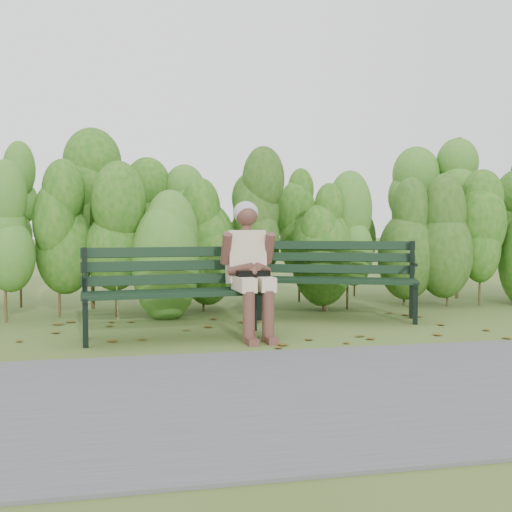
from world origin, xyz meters
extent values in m
plane|color=#475822|center=(0.00, 0.00, 0.00)|extent=(80.00, 80.00, 0.00)
cube|color=#474749|center=(0.00, -2.20, 0.01)|extent=(60.00, 2.50, 0.01)
cylinder|color=#47381E|center=(-2.14, 1.30, 0.40)|extent=(0.03, 0.03, 0.80)
ellipsoid|color=#1C5710|center=(-2.14, 1.30, 1.04)|extent=(0.64, 0.64, 1.44)
cylinder|color=#47381E|center=(-1.53, 1.30, 0.40)|extent=(0.03, 0.03, 0.80)
ellipsoid|color=#1C5710|center=(-1.53, 1.30, 1.04)|extent=(0.64, 0.64, 1.44)
cylinder|color=#47381E|center=(-0.92, 1.30, 0.40)|extent=(0.03, 0.03, 0.80)
ellipsoid|color=#1C5710|center=(-0.92, 1.30, 1.04)|extent=(0.64, 0.64, 1.44)
cylinder|color=#47381E|center=(-0.31, 1.30, 0.40)|extent=(0.03, 0.03, 0.80)
ellipsoid|color=#1C5710|center=(-0.31, 1.30, 1.04)|extent=(0.64, 0.64, 1.44)
cylinder|color=#47381E|center=(0.31, 1.30, 0.40)|extent=(0.03, 0.03, 0.80)
ellipsoid|color=#1C5710|center=(0.31, 1.30, 1.04)|extent=(0.64, 0.64, 1.44)
cylinder|color=#47381E|center=(0.92, 1.30, 0.40)|extent=(0.03, 0.03, 0.80)
ellipsoid|color=#1C5710|center=(0.92, 1.30, 1.04)|extent=(0.64, 0.64, 1.44)
cylinder|color=#47381E|center=(1.53, 1.30, 0.40)|extent=(0.03, 0.03, 0.80)
ellipsoid|color=#1C5710|center=(1.53, 1.30, 1.04)|extent=(0.64, 0.64, 1.44)
cylinder|color=#47381E|center=(2.14, 1.30, 0.40)|extent=(0.03, 0.03, 0.80)
ellipsoid|color=#1C5710|center=(2.14, 1.30, 1.04)|extent=(0.64, 0.64, 1.44)
cylinder|color=#47381E|center=(2.75, 1.30, 0.40)|extent=(0.03, 0.03, 0.80)
ellipsoid|color=#1C5710|center=(2.75, 1.30, 1.04)|extent=(0.64, 0.64, 1.44)
cylinder|color=#47381E|center=(3.36, 1.30, 0.40)|extent=(0.03, 0.03, 0.80)
ellipsoid|color=#1C5710|center=(3.36, 1.30, 1.04)|extent=(0.64, 0.64, 1.44)
cylinder|color=#47381E|center=(-2.69, 2.30, 0.55)|extent=(0.04, 0.04, 1.10)
ellipsoid|color=#244912|center=(-2.69, 2.30, 1.43)|extent=(0.70, 0.70, 1.98)
cylinder|color=#47381E|center=(-1.92, 2.30, 0.55)|extent=(0.04, 0.04, 1.10)
ellipsoid|color=#244912|center=(-1.92, 2.30, 1.43)|extent=(0.70, 0.70, 1.98)
cylinder|color=#47381E|center=(-1.15, 2.30, 0.55)|extent=(0.04, 0.04, 1.10)
ellipsoid|color=#244912|center=(-1.15, 2.30, 1.43)|extent=(0.70, 0.70, 1.98)
cylinder|color=#47381E|center=(-0.38, 2.30, 0.55)|extent=(0.04, 0.04, 1.10)
ellipsoid|color=#244912|center=(-0.38, 2.30, 1.43)|extent=(0.70, 0.70, 1.98)
cylinder|color=#47381E|center=(0.38, 2.30, 0.55)|extent=(0.04, 0.04, 1.10)
ellipsoid|color=#244912|center=(0.38, 2.30, 1.43)|extent=(0.70, 0.70, 1.98)
cylinder|color=#47381E|center=(1.15, 2.30, 0.55)|extent=(0.04, 0.04, 1.10)
ellipsoid|color=#244912|center=(1.15, 2.30, 1.43)|extent=(0.70, 0.70, 1.98)
cylinder|color=#47381E|center=(1.92, 2.30, 0.55)|extent=(0.04, 0.04, 1.10)
ellipsoid|color=#244912|center=(1.92, 2.30, 1.43)|extent=(0.70, 0.70, 1.98)
cylinder|color=#47381E|center=(2.69, 2.30, 0.55)|extent=(0.04, 0.04, 1.10)
ellipsoid|color=#244912|center=(2.69, 2.30, 1.43)|extent=(0.70, 0.70, 1.98)
cylinder|color=#47381E|center=(3.46, 2.30, 0.55)|extent=(0.04, 0.04, 1.10)
ellipsoid|color=#244912|center=(3.46, 2.30, 1.43)|extent=(0.70, 0.70, 1.98)
cylinder|color=#47381E|center=(4.22, 2.30, 0.55)|extent=(0.04, 0.04, 1.10)
ellipsoid|color=#244912|center=(4.22, 2.30, 1.43)|extent=(0.70, 0.70, 1.98)
cube|color=#5A4012|center=(-0.86, -0.81, 0.00)|extent=(0.09, 0.10, 0.01)
cube|color=#5A4012|center=(2.47, -0.09, 0.00)|extent=(0.11, 0.11, 0.01)
cube|color=#5A4012|center=(-2.33, 0.03, 0.00)|extent=(0.11, 0.11, 0.01)
cube|color=#5A4012|center=(-2.31, -0.34, 0.00)|extent=(0.11, 0.11, 0.01)
cube|color=#5A4012|center=(0.86, -0.33, 0.00)|extent=(0.07, 0.09, 0.01)
cube|color=#5A4012|center=(-0.17, 0.38, 0.00)|extent=(0.11, 0.11, 0.01)
cube|color=#5A4012|center=(0.50, 0.36, 0.00)|extent=(0.09, 0.10, 0.01)
cube|color=#5A4012|center=(0.38, 0.13, 0.00)|extent=(0.11, 0.10, 0.01)
cube|color=#5A4012|center=(-1.99, 0.53, 0.00)|extent=(0.11, 0.11, 0.01)
cube|color=#5A4012|center=(-1.97, -0.16, 0.00)|extent=(0.11, 0.11, 0.01)
cube|color=#5A4012|center=(-1.91, -1.03, 0.00)|extent=(0.08, 0.10, 0.01)
cube|color=#5A4012|center=(1.20, 0.53, 0.00)|extent=(0.09, 0.08, 0.01)
cube|color=#5A4012|center=(-2.09, -0.63, 0.00)|extent=(0.08, 0.10, 0.01)
cube|color=#5A4012|center=(-0.72, 0.65, 0.00)|extent=(0.11, 0.11, 0.01)
cube|color=#5A4012|center=(2.09, -0.26, 0.00)|extent=(0.08, 0.10, 0.01)
cube|color=#5A4012|center=(1.79, 0.94, 0.00)|extent=(0.11, 0.10, 0.01)
cube|color=#5A4012|center=(-1.56, -0.99, 0.00)|extent=(0.11, 0.10, 0.01)
cube|color=#5A4012|center=(-0.40, 0.31, 0.00)|extent=(0.09, 0.10, 0.01)
cube|color=#5A4012|center=(0.70, 0.84, 0.00)|extent=(0.11, 0.11, 0.01)
cube|color=#5A4012|center=(2.03, 0.28, 0.00)|extent=(0.10, 0.11, 0.01)
cube|color=#5A4012|center=(-2.25, 0.07, 0.00)|extent=(0.11, 0.09, 0.01)
cube|color=#5A4012|center=(-0.40, 0.01, 0.00)|extent=(0.09, 0.11, 0.01)
cube|color=#5A4012|center=(1.95, 0.76, 0.00)|extent=(0.09, 0.10, 0.01)
cube|color=#5A4012|center=(0.87, 0.14, 0.00)|extent=(0.08, 0.10, 0.01)
cube|color=#5A4012|center=(0.99, 0.81, 0.00)|extent=(0.09, 0.07, 0.01)
cube|color=#5A4012|center=(-0.75, -0.38, 0.00)|extent=(0.11, 0.11, 0.01)
cube|color=#5A4012|center=(-2.40, 0.81, 0.00)|extent=(0.11, 0.11, 0.01)
cube|color=#5A4012|center=(1.12, -0.08, 0.00)|extent=(0.09, 0.11, 0.01)
cube|color=#5A4012|center=(-1.07, 0.34, 0.00)|extent=(0.09, 0.11, 0.01)
cube|color=#5A4012|center=(1.11, -1.02, 0.00)|extent=(0.11, 0.11, 0.01)
cube|color=black|center=(-0.86, -0.35, 0.43)|extent=(1.74, 0.25, 0.04)
cube|color=black|center=(-0.87, -0.23, 0.43)|extent=(1.74, 0.25, 0.04)
cube|color=black|center=(-0.88, -0.11, 0.43)|extent=(1.74, 0.25, 0.04)
cube|color=black|center=(-0.89, 0.01, 0.43)|extent=(1.74, 0.25, 0.04)
cube|color=black|center=(-0.90, 0.10, 0.54)|extent=(1.74, 0.19, 0.10)
cube|color=black|center=(-0.90, 0.11, 0.68)|extent=(1.74, 0.19, 0.10)
cube|color=black|center=(-0.90, 0.13, 0.81)|extent=(1.74, 0.19, 0.10)
cube|color=black|center=(-1.69, -0.43, 0.22)|extent=(0.05, 0.05, 0.43)
cube|color=black|center=(-1.72, -0.02, 0.43)|extent=(0.05, 0.05, 0.87)
cube|color=black|center=(-1.70, -0.24, 0.41)|extent=(0.09, 0.48, 0.04)
cylinder|color=black|center=(-1.70, -0.28, 0.63)|extent=(0.06, 0.36, 0.03)
cube|color=black|center=(-0.03, -0.30, 0.22)|extent=(0.05, 0.05, 0.43)
cube|color=black|center=(-0.07, 0.12, 0.43)|extent=(0.05, 0.05, 0.87)
cube|color=black|center=(-0.05, -0.10, 0.41)|extent=(0.09, 0.48, 0.04)
cylinder|color=black|center=(-0.05, -0.15, 0.63)|extent=(0.06, 0.36, 0.03)
cube|color=black|center=(0.92, 0.45, 0.45)|extent=(1.71, 0.74, 0.04)
cube|color=black|center=(0.97, 0.56, 0.45)|extent=(1.71, 0.74, 0.04)
cube|color=black|center=(1.01, 0.68, 0.45)|extent=(1.71, 0.74, 0.04)
cube|color=black|center=(1.05, 0.80, 0.45)|extent=(1.71, 0.74, 0.04)
cube|color=black|center=(1.09, 0.88, 0.56)|extent=(1.70, 0.69, 0.10)
cube|color=black|center=(1.09, 0.90, 0.70)|extent=(1.70, 0.69, 0.10)
cube|color=black|center=(1.10, 0.91, 0.84)|extent=(1.70, 0.69, 0.10)
cube|color=black|center=(0.12, 0.74, 0.22)|extent=(0.06, 0.06, 0.45)
cube|color=black|center=(0.27, 1.14, 0.45)|extent=(0.06, 0.06, 0.90)
cube|color=black|center=(0.19, 0.92, 0.43)|extent=(0.22, 0.48, 0.04)
cylinder|color=black|center=(0.17, 0.88, 0.65)|extent=(0.17, 0.36, 0.04)
cube|color=black|center=(1.72, 0.13, 0.22)|extent=(0.06, 0.06, 0.45)
cube|color=black|center=(1.87, 0.53, 0.45)|extent=(0.06, 0.06, 0.90)
cube|color=black|center=(1.79, 0.32, 0.43)|extent=(0.22, 0.48, 0.04)
cylinder|color=black|center=(1.77, 0.27, 0.65)|extent=(0.17, 0.36, 0.04)
cube|color=beige|center=(-0.26, -0.34, 0.53)|extent=(0.18, 0.44, 0.13)
cube|color=beige|center=(-0.07, -0.32, 0.53)|extent=(0.18, 0.44, 0.13)
cylinder|color=#553128|center=(-0.24, -0.51, 0.24)|extent=(0.12, 0.12, 0.48)
cylinder|color=#553128|center=(-0.06, -0.50, 0.24)|extent=(0.12, 0.12, 0.48)
cube|color=#553128|center=(-0.23, -0.59, 0.03)|extent=(0.11, 0.21, 0.06)
cube|color=#553128|center=(-0.05, -0.58, 0.03)|extent=(0.11, 0.21, 0.06)
cube|color=beige|center=(-0.19, -0.05, 0.76)|extent=(0.39, 0.29, 0.53)
cylinder|color=#553128|center=(-0.18, -0.07, 1.04)|extent=(0.09, 0.09, 0.10)
sphere|color=#553128|center=(-0.18, -0.08, 1.17)|extent=(0.22, 0.22, 0.22)
ellipsoid|color=gray|center=(-0.19, -0.06, 1.20)|extent=(0.25, 0.24, 0.22)
cylinder|color=#553128|center=(-0.39, -0.15, 0.85)|extent=(0.11, 0.22, 0.32)
cylinder|color=#553128|center=(0.04, -0.12, 0.85)|extent=(0.11, 0.22, 0.32)
cylinder|color=#553128|center=(-0.28, -0.28, 0.66)|extent=(0.25, 0.26, 0.14)
cylinder|color=#553128|center=(-0.06, -0.26, 0.66)|extent=(0.22, 0.28, 0.14)
sphere|color=#553128|center=(-0.16, -0.33, 0.64)|extent=(0.11, 0.11, 0.11)
cube|color=black|center=(-0.16, -0.32, 0.57)|extent=(0.32, 0.15, 0.16)
camera|label=1|loc=(-1.26, -5.83, 1.08)|focal=42.00mm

